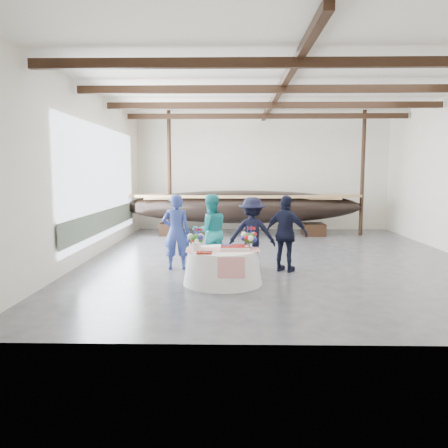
{
  "coord_description": "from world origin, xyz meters",
  "views": [
    {
      "loc": [
        -1.2,
        -11.62,
        2.3
      ],
      "look_at": [
        -1.4,
        -1.34,
        1.08
      ],
      "focal_mm": 35.0,
      "sensor_mm": 36.0,
      "label": 1
    }
  ],
  "objects": [
    {
      "name": "wall_left",
      "position": [
        -5.0,
        0.0,
        2.25
      ],
      "size": [
        0.02,
        12.0,
        4.5
      ],
      "primitive_type": "cube",
      "color": "silver",
      "rests_on": "ground"
    },
    {
      "name": "ceiling",
      "position": [
        0.0,
        0.0,
        4.5
      ],
      "size": [
        10.0,
        12.0,
        0.01
      ],
      "primitive_type": "cube",
      "color": "white",
      "rests_on": "wall_back"
    },
    {
      "name": "pavilion_structure",
      "position": [
        0.0,
        0.76,
        4.0
      ],
      "size": [
        9.8,
        11.76,
        4.5
      ],
      "color": "black",
      "rests_on": "ground"
    },
    {
      "name": "guest_woman_blue",
      "position": [
        -2.53,
        -1.45,
        0.9
      ],
      "size": [
        0.68,
        0.47,
        1.79
      ],
      "primitive_type": "imported",
      "rotation": [
        0.0,
        0.0,
        3.21
      ],
      "color": "navy",
      "rests_on": "ground"
    },
    {
      "name": "guest_man_left",
      "position": [
        -0.73,
        -1.34,
        0.86
      ],
      "size": [
        1.15,
        0.71,
        1.72
      ],
      "primitive_type": "imported",
      "rotation": [
        0.0,
        0.0,
        3.07
      ],
      "color": "black",
      "rests_on": "ground"
    },
    {
      "name": "banquet_table",
      "position": [
        -1.4,
        -2.74,
        0.35
      ],
      "size": [
        1.64,
        1.64,
        0.71
      ],
      "color": "white",
      "rests_on": "ground"
    },
    {
      "name": "floor",
      "position": [
        0.0,
        0.0,
        0.0
      ],
      "size": [
        10.0,
        12.0,
        0.01
      ],
      "primitive_type": "cube",
      "color": "#3D3D42",
      "rests_on": "ground"
    },
    {
      "name": "guest_man_right",
      "position": [
        0.04,
        -1.63,
        0.89
      ],
      "size": [
        1.12,
        0.89,
        1.77
      ],
      "primitive_type": "imported",
      "rotation": [
        0.0,
        0.0,
        2.62
      ],
      "color": "black",
      "rests_on": "ground"
    },
    {
      "name": "guest_woman_teal",
      "position": [
        -1.73,
        -1.34,
        0.89
      ],
      "size": [
        1.03,
        0.91,
        1.78
      ],
      "primitive_type": "imported",
      "rotation": [
        0.0,
        0.0,
        3.46
      ],
      "color": "teal",
      "rests_on": "ground"
    },
    {
      "name": "open_bay",
      "position": [
        -4.95,
        1.0,
        1.83
      ],
      "size": [
        0.03,
        7.0,
        3.2
      ],
      "color": "silver",
      "rests_on": "ground"
    },
    {
      "name": "longboat_display",
      "position": [
        -0.85,
        4.33,
        1.05
      ],
      "size": [
        8.75,
        1.75,
        1.64
      ],
      "color": "black",
      "rests_on": "ground"
    },
    {
      "name": "wall_front",
      "position": [
        0.0,
        -6.0,
        2.25
      ],
      "size": [
        10.0,
        0.02,
        4.5
      ],
      "primitive_type": "cube",
      "color": "silver",
      "rests_on": "ground"
    },
    {
      "name": "tabletop_items",
      "position": [
        -1.42,
        -2.63,
        0.86
      ],
      "size": [
        1.54,
        0.98,
        0.4
      ],
      "color": "red",
      "rests_on": "banquet_table"
    },
    {
      "name": "wall_back",
      "position": [
        0.0,
        6.0,
        2.25
      ],
      "size": [
        10.0,
        0.02,
        4.5
      ],
      "primitive_type": "cube",
      "color": "silver",
      "rests_on": "ground"
    }
  ]
}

